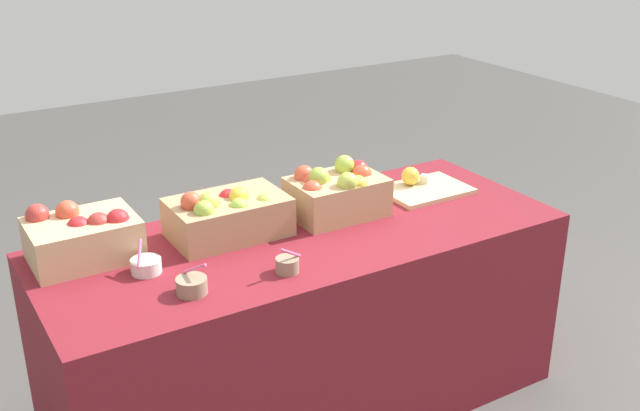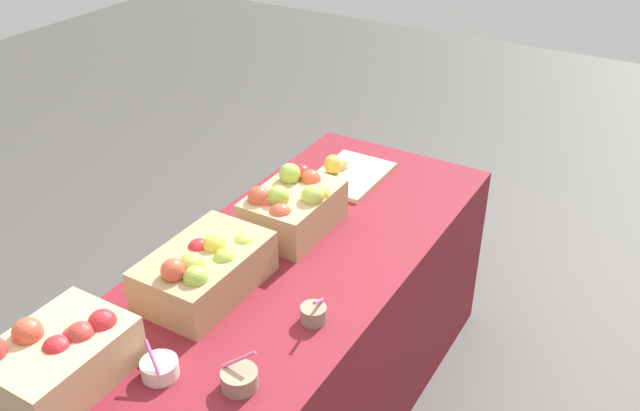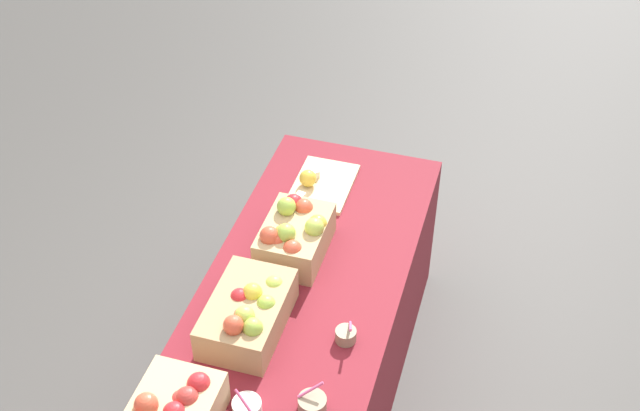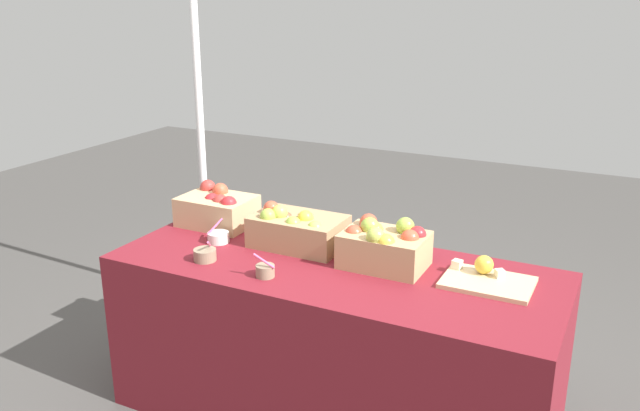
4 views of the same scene
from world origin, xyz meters
TOP-DOWN VIEW (x-y plane):
  - table at (0.00, 0.00)m, footprint 1.90×0.76m
  - apple_crate_left at (-0.73, 0.20)m, footprint 0.35×0.26m
  - apple_crate_middle at (-0.24, 0.12)m, footprint 0.41×0.26m
  - apple_crate_right at (0.19, 0.08)m, footprint 0.35×0.24m
  - cutting_board_back at (0.62, 0.11)m, footprint 0.35×0.25m
  - sample_bowl_near at (-0.59, -0.00)m, footprint 0.10×0.10m
  - sample_bowl_mid at (-0.20, -0.23)m, footprint 0.09×0.08m
  - sample_bowl_far at (-0.51, -0.20)m, footprint 0.10×0.10m
  - tent_pole at (-1.16, 0.67)m, footprint 0.04×0.04m

SIDE VIEW (x-z plane):
  - table at x=0.00m, z-range 0.00..0.74m
  - cutting_board_back at x=0.62m, z-range 0.71..0.81m
  - sample_bowl_near at x=-0.59m, z-range 0.71..0.82m
  - sample_bowl_far at x=-0.51m, z-range 0.71..0.82m
  - sample_bowl_mid at x=-0.20m, z-range 0.71..0.82m
  - apple_crate_middle at x=-0.24m, z-range 0.72..0.92m
  - apple_crate_left at x=-0.73m, z-range 0.73..0.92m
  - apple_crate_right at x=0.19m, z-range 0.73..0.94m
  - tent_pole at x=-1.16m, z-range 0.00..1.99m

